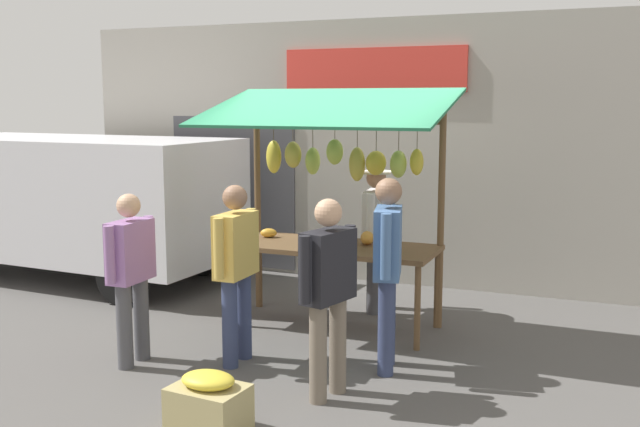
% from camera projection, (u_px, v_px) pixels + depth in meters
% --- Properties ---
extents(ground_plane, '(40.00, 40.00, 0.00)m').
position_uv_depth(ground_plane, '(331.00, 326.00, 7.86)').
color(ground_plane, '#514F4C').
extents(street_backdrop, '(9.00, 0.30, 3.40)m').
position_uv_depth(street_backdrop, '(390.00, 153.00, 9.63)').
color(street_backdrop, '#9E998E').
rests_on(street_backdrop, ground).
extents(market_stall, '(2.50, 1.46, 2.50)m').
position_uv_depth(market_stall, '(333.00, 179.00, 7.70)').
color(market_stall, brown).
rests_on(market_stall, ground).
extents(vendor_with_sunhat, '(0.42, 0.69, 1.62)m').
position_uv_depth(vendor_with_sunhat, '(376.00, 228.00, 8.31)').
color(vendor_with_sunhat, '#4C4C51').
rests_on(vendor_with_sunhat, ground).
extents(shopper_with_ponytail, '(0.23, 0.70, 1.63)m').
position_uv_depth(shopper_with_ponytail, '(236.00, 261.00, 6.63)').
color(shopper_with_ponytail, navy).
rests_on(shopper_with_ponytail, ground).
extents(shopper_in_striped_shirt, '(0.34, 0.70, 1.71)m').
position_uv_depth(shopper_in_striped_shirt, '(388.00, 259.00, 6.45)').
color(shopper_in_striped_shirt, navy).
rests_on(shopper_in_striped_shirt, ground).
extents(shopper_in_grey_tee, '(0.23, 0.67, 1.56)m').
position_uv_depth(shopper_in_grey_tee, '(131.00, 268.00, 6.62)').
color(shopper_in_grey_tee, '#4C4C51').
rests_on(shopper_in_grey_tee, ground).
extents(shopper_with_shopping_bag, '(0.33, 0.67, 1.61)m').
position_uv_depth(shopper_with_shopping_bag, '(328.00, 285.00, 5.85)').
color(shopper_with_shopping_bag, '#726656').
rests_on(shopper_with_shopping_bag, ground).
extents(parked_van, '(4.48, 2.05, 1.88)m').
position_uv_depth(parked_van, '(64.00, 194.00, 9.98)').
color(parked_van, silver).
rests_on(parked_van, ground).
extents(produce_crate_near, '(0.57, 0.44, 0.44)m').
position_uv_depth(produce_crate_near, '(209.00, 403.00, 5.36)').
color(produce_crate_near, tan).
rests_on(produce_crate_near, ground).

